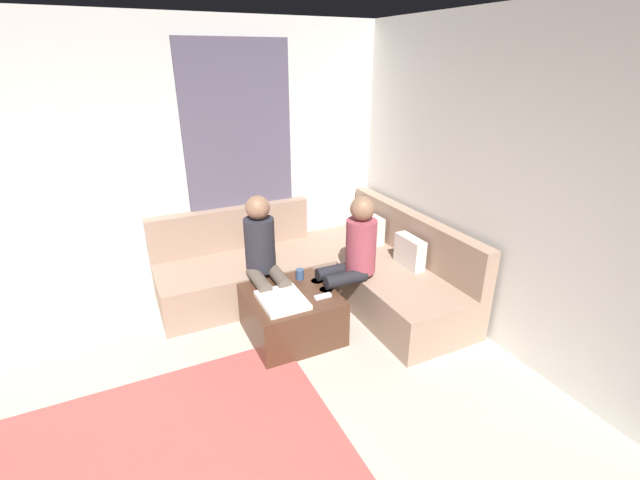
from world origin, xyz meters
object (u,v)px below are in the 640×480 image
Objects in this scene: coffee_mug at (300,274)px; person_on_couch_back at (351,255)px; ottoman at (292,314)px; sectional_couch at (323,271)px; person_on_couch_side at (264,256)px; game_remote at (323,296)px.

coffee_mug is 0.51m from person_on_couch_back.
ottoman is at bearing -39.29° from coffee_mug.
person_on_couch_back is at bearing 65.52° from coffee_mug.
person_on_couch_back is (-0.02, 0.61, 0.45)m from ottoman.
person_on_couch_back reaches higher than sectional_couch.
person_on_couch_side reaches higher than sectional_couch.
coffee_mug reaches higher than game_remote.
coffee_mug is 0.08× the size of person_on_couch_back.
sectional_couch is 2.12× the size of person_on_couch_side.
person_on_couch_back is at bearing 117.49° from game_remote.
coffee_mug is (0.29, -0.38, 0.19)m from sectional_couch.
person_on_couch_back is 0.80m from person_on_couch_side.
ottoman is (0.51, -0.56, -0.07)m from sectional_couch.
ottoman is 8.00× the size of coffee_mug.
ottoman is 0.36m from game_remote.
person_on_couch_side is at bearing 65.14° from person_on_couch_back.
ottoman is 5.07× the size of game_remote.
sectional_couch is 3.36× the size of ottoman.
sectional_couch is 0.76m from ottoman.
person_on_couch_side is (-0.36, -0.11, 0.45)m from ottoman.
person_on_couch_side is at bearing -162.29° from ottoman.
game_remote is 0.12× the size of person_on_couch_back.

